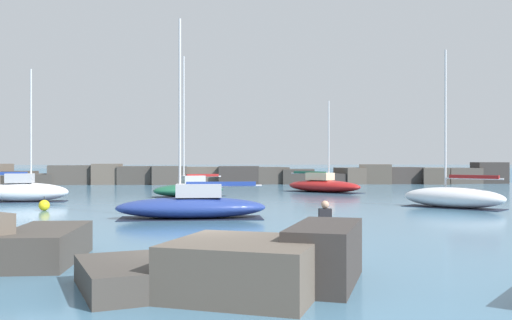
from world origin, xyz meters
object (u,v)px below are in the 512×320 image
sailboat_moored_0 (192,206)px  sailboat_moored_2 (323,185)px  person_on_rocks (325,227)px  sailboat_moored_3 (453,197)px  sailboat_moored_1 (24,191)px  sailboat_moored_4 (189,189)px  mooring_buoy_orange_near (44,205)px

sailboat_moored_0 → sailboat_moored_2: 24.05m
sailboat_moored_2 → person_on_rocks: bearing=-99.9°
sailboat_moored_0 → sailboat_moored_3: size_ratio=1.03×
sailboat_moored_3 → person_on_rocks: size_ratio=5.52×
sailboat_moored_0 → sailboat_moored_3: sailboat_moored_0 is taller
sailboat_moored_0 → sailboat_moored_1: sailboat_moored_0 is taller
sailboat_moored_4 → sailboat_moored_3: bearing=-34.6°
sailboat_moored_0 → person_on_rocks: bearing=-69.7°
sailboat_moored_0 → sailboat_moored_2: (10.33, 21.72, 0.00)m
sailboat_moored_0 → mooring_buoy_orange_near: (-8.56, 4.69, -0.32)m
sailboat_moored_0 → person_on_rocks: size_ratio=5.68×
person_on_rocks → sailboat_moored_2: bearing=80.1°
sailboat_moored_2 → sailboat_moored_3: bearing=-73.4°
sailboat_moored_0 → sailboat_moored_1: (-12.05, 11.61, 0.13)m
sailboat_moored_0 → person_on_rocks: (4.43, -11.97, 0.34)m
sailboat_moored_1 → sailboat_moored_3: bearing=-13.2°
sailboat_moored_4 → person_on_rocks: 28.98m
sailboat_moored_0 → sailboat_moored_2: size_ratio=1.22×
sailboat_moored_0 → person_on_rocks: 12.77m
sailboat_moored_3 → mooring_buoy_orange_near: sailboat_moored_3 is taller
sailboat_moored_2 → mooring_buoy_orange_near: bearing=-138.0°
mooring_buoy_orange_near → person_on_rocks: size_ratio=0.47×
sailboat_moored_3 → sailboat_moored_4: 19.85m
sailboat_moored_0 → person_on_rocks: sailboat_moored_0 is taller
sailboat_moored_2 → mooring_buoy_orange_near: (-18.88, -17.03, -0.32)m
sailboat_moored_3 → mooring_buoy_orange_near: 23.80m
sailboat_moored_4 → person_on_rocks: size_ratio=6.32×
sailboat_moored_3 → sailboat_moored_4: sailboat_moored_4 is taller
sailboat_moored_1 → sailboat_moored_2: sailboat_moored_1 is taller
sailboat_moored_2 → sailboat_moored_4: sailboat_moored_4 is taller
sailboat_moored_2 → sailboat_moored_3: sailboat_moored_3 is taller
sailboat_moored_0 → mooring_buoy_orange_near: size_ratio=12.07×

